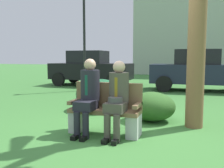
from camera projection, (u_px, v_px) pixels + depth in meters
name	position (u px, v px, depth m)	size (l,w,h in m)	color
ground_plane	(123.00, 131.00, 4.50)	(80.00, 80.00, 0.00)	#3F7D38
park_bench	(106.00, 112.00, 4.37)	(1.26, 0.44, 0.90)	brown
seated_man_left	(88.00, 92.00, 4.31)	(0.34, 0.72, 1.33)	#23232D
seated_man_right	(117.00, 95.00, 4.13)	(0.34, 0.72, 1.29)	#4C473D
shrub_near_bench	(100.00, 94.00, 6.35)	(1.28, 1.17, 0.80)	#215E37
shrub_mid_lawn	(152.00, 106.00, 5.24)	(0.99, 0.91, 0.62)	#326126
shrub_far_lawn	(94.00, 99.00, 6.40)	(0.86, 0.79, 0.54)	#2E7E29
parked_car_near	(91.00, 68.00, 11.91)	(3.90, 1.71, 1.68)	black
parked_car_far	(199.00, 70.00, 9.98)	(3.96, 1.83, 1.68)	#1E2338
street_lamp	(84.00, 32.00, 9.83)	(0.24, 0.24, 3.95)	black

